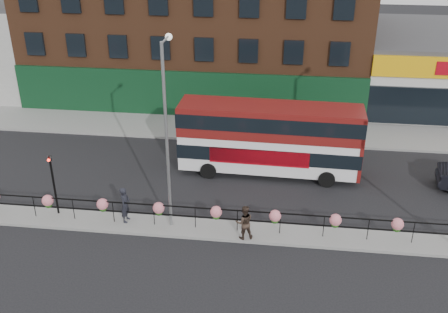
# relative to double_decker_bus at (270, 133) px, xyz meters

# --- Properties ---
(ground) EXTENTS (120.00, 120.00, 0.00)m
(ground) POSITION_rel_double_decker_bus_xyz_m (-2.21, -6.22, -2.52)
(ground) COLOR black
(ground) RESTS_ON ground
(north_pavement) EXTENTS (60.00, 4.00, 0.15)m
(north_pavement) POSITION_rel_double_decker_bus_xyz_m (-2.21, 5.78, -2.44)
(north_pavement) COLOR gray
(north_pavement) RESTS_ON ground
(median) EXTENTS (60.00, 1.60, 0.15)m
(median) POSITION_rel_double_decker_bus_xyz_m (-2.21, -6.22, -2.44)
(median) COLOR gray
(median) RESTS_ON ground
(brick_building) EXTENTS (25.00, 12.21, 10.30)m
(brick_building) POSITION_rel_double_decker_bus_xyz_m (-6.21, 13.74, 2.61)
(brick_building) COLOR brown
(brick_building) RESTS_ON ground
(median_railing) EXTENTS (30.04, 0.56, 1.23)m
(median_railing) POSITION_rel_double_decker_bus_xyz_m (-2.21, -6.22, -1.47)
(median_railing) COLOR black
(median_railing) RESTS_ON median
(double_decker_bus) EXTENTS (10.20, 2.77, 4.10)m
(double_decker_bus) POSITION_rel_double_decker_bus_xyz_m (0.00, 0.00, 0.00)
(double_decker_bus) COLOR white
(double_decker_bus) RESTS_ON ground
(pedestrian_a) EXTENTS (0.73, 0.54, 1.82)m
(pedestrian_a) POSITION_rel_double_decker_bus_xyz_m (-6.63, -6.06, -1.46)
(pedestrian_a) COLOR black
(pedestrian_a) RESTS_ON median
(pedestrian_b) EXTENTS (1.15, 1.06, 1.69)m
(pedestrian_b) POSITION_rel_double_decker_bus_xyz_m (-0.83, -6.77, -1.52)
(pedestrian_b) COLOR #382921
(pedestrian_b) RESTS_ON median
(lamp_column_west) EXTENTS (0.32, 1.56, 8.91)m
(lamp_column_west) POSITION_rel_double_decker_bus_xyz_m (-4.41, -5.88, 2.91)
(lamp_column_west) COLOR gray
(lamp_column_west) RESTS_ON median
(traffic_light_median) EXTENTS (0.15, 0.28, 3.65)m
(traffic_light_median) POSITION_rel_double_decker_bus_xyz_m (-10.21, -5.82, -0.05)
(traffic_light_median) COLOR black
(traffic_light_median) RESTS_ON median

